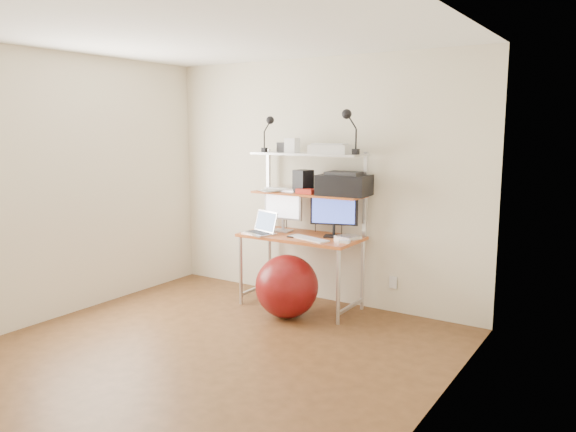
% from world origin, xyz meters
% --- Properties ---
extents(room, '(3.60, 3.60, 3.60)m').
position_xyz_m(room, '(0.00, 0.00, 1.25)').
color(room, brown).
rests_on(room, ground).
extents(computer_desk, '(1.20, 0.60, 1.57)m').
position_xyz_m(computer_desk, '(0.00, 1.50, 0.96)').
color(computer_desk, '#BC5624').
rests_on(computer_desk, ground).
extents(desktop, '(1.20, 0.60, 0.00)m').
position_xyz_m(desktop, '(0.00, 1.44, 0.74)').
color(desktop, '#BC5624').
rests_on(desktop, computer_desk).
extents(mid_shelf, '(1.18, 0.34, 0.00)m').
position_xyz_m(mid_shelf, '(0.00, 1.57, 1.15)').
color(mid_shelf, '#BC5624').
rests_on(mid_shelf, computer_desk).
extents(top_shelf, '(1.18, 0.34, 0.00)m').
position_xyz_m(top_shelf, '(0.00, 1.57, 1.55)').
color(top_shelf, silver).
rests_on(top_shelf, computer_desk).
extents(floor, '(3.60, 3.60, 0.00)m').
position_xyz_m(floor, '(0.00, 0.00, 0.00)').
color(floor, brown).
rests_on(floor, ground).
extents(wall_outlet, '(0.08, 0.01, 0.12)m').
position_xyz_m(wall_outlet, '(0.85, 1.79, 0.30)').
color(wall_outlet, silver).
rests_on(wall_outlet, room).
extents(monitor_silver, '(0.43, 0.16, 0.48)m').
position_xyz_m(monitor_silver, '(-0.27, 1.53, 1.00)').
color(monitor_silver, silver).
rests_on(monitor_silver, desktop).
extents(monitor_black, '(0.45, 0.20, 0.47)m').
position_xyz_m(monitor_black, '(0.31, 1.54, 0.97)').
color(monitor_black, black).
rests_on(monitor_black, desktop).
extents(laptop, '(0.39, 0.35, 0.28)m').
position_xyz_m(laptop, '(-0.38, 1.31, 0.79)').
color(laptop, silver).
rests_on(laptop, desktop).
extents(keyboard, '(0.47, 0.25, 0.01)m').
position_xyz_m(keyboard, '(0.17, 1.30, 0.75)').
color(keyboard, silver).
rests_on(keyboard, desktop).
extents(mouse, '(0.10, 0.07, 0.03)m').
position_xyz_m(mouse, '(0.54, 1.33, 0.75)').
color(mouse, silver).
rests_on(mouse, desktop).
extents(mac_mini, '(0.23, 0.23, 0.04)m').
position_xyz_m(mac_mini, '(0.49, 1.51, 0.76)').
color(mac_mini, silver).
rests_on(mac_mini, desktop).
extents(phone, '(0.09, 0.14, 0.01)m').
position_xyz_m(phone, '(-0.04, 1.33, 0.74)').
color(phone, black).
rests_on(phone, desktop).
extents(printer, '(0.51, 0.37, 0.23)m').
position_xyz_m(printer, '(0.40, 1.59, 1.26)').
color(printer, black).
rests_on(printer, mid_shelf).
extents(nas_cube, '(0.19, 0.19, 0.23)m').
position_xyz_m(nas_cube, '(-0.06, 1.57, 1.26)').
color(nas_cube, black).
rests_on(nas_cube, mid_shelf).
extents(red_box, '(0.18, 0.13, 0.05)m').
position_xyz_m(red_box, '(0.02, 1.50, 1.18)').
color(red_box, red).
rests_on(red_box, mid_shelf).
extents(scanner, '(0.41, 0.30, 0.10)m').
position_xyz_m(scanner, '(0.26, 1.55, 1.60)').
color(scanner, silver).
rests_on(scanner, top_shelf).
extents(box_white, '(0.13, 0.11, 0.14)m').
position_xyz_m(box_white, '(-0.17, 1.54, 1.62)').
color(box_white, silver).
rests_on(box_white, top_shelf).
extents(box_grey, '(0.10, 0.10, 0.10)m').
position_xyz_m(box_grey, '(-0.32, 1.61, 1.60)').
color(box_grey, '#2C2B2E').
rests_on(box_grey, top_shelf).
extents(clip_lamp_left, '(0.14, 0.08, 0.36)m').
position_xyz_m(clip_lamp_left, '(-0.41, 1.48, 1.81)').
color(clip_lamp_left, black).
rests_on(clip_lamp_left, top_shelf).
extents(clip_lamp_right, '(0.17, 0.09, 0.42)m').
position_xyz_m(clip_lamp_right, '(0.47, 1.52, 1.86)').
color(clip_lamp_right, black).
rests_on(clip_lamp_right, top_shelf).
extents(exercise_ball, '(0.60, 0.60, 0.60)m').
position_xyz_m(exercise_ball, '(0.05, 1.10, 0.30)').
color(exercise_ball, maroon).
rests_on(exercise_ball, floor).
extents(paper_stack, '(0.37, 0.42, 0.02)m').
position_xyz_m(paper_stack, '(-0.39, 1.57, 1.16)').
color(paper_stack, white).
rests_on(paper_stack, mid_shelf).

